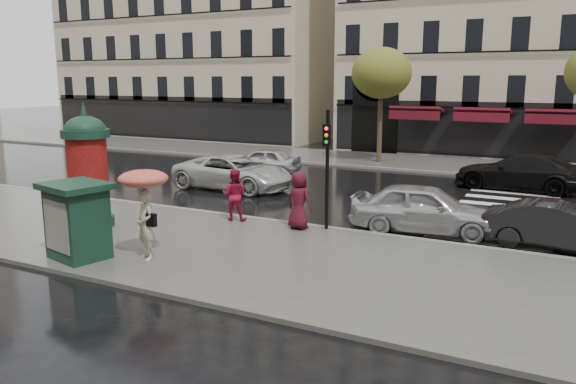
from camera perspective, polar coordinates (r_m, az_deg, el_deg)
The scene contains 19 objects.
ground at distance 16.32m, azimuth -4.24°, elevation -5.86°, with size 160.00×160.00×0.00m, color black.
near_sidewalk at distance 15.90m, azimuth -5.19°, elevation -6.12°, with size 90.00×7.00×0.12m, color #474744.
far_sidewalk at distance 33.63m, azimuth 12.97°, elevation 2.90°, with size 90.00×6.00×0.12m, color #474744.
near_kerb at distance 18.82m, azimuth 0.55°, elevation -3.27°, with size 90.00×0.25×0.14m, color slate.
far_kerb at distance 30.76m, azimuth 11.56°, elevation 2.22°, with size 90.00×0.25×0.14m, color slate.
zebra_crossing at distance 23.46m, azimuth 21.36°, elevation -1.30°, with size 3.60×11.75×0.01m, color silver.
bldg_far_left at distance 53.17m, azimuth -7.90°, elevation 18.23°, with size 24.00×14.00×22.90m.
tree_far_left at distance 32.89m, azimuth 9.48°, elevation 11.79°, with size 3.40×3.40×6.64m.
woman_umbrella at distance 15.14m, azimuth -14.39°, elevation -0.67°, with size 1.29×1.29×2.49m.
woman_red at distance 19.05m, azimuth -5.47°, elevation -0.29°, with size 0.85×0.66×1.76m, color maroon.
man_burgundy at distance 17.86m, azimuth 1.11°, elevation -0.87°, with size 0.90×0.59×1.84m, color #470E1B.
morris_column at distance 19.11m, azimuth -19.69°, elevation 2.36°, with size 1.50×1.50×4.05m.
traffic_light at distance 17.58m, azimuth 3.98°, elevation 3.45°, with size 0.27×0.37×3.79m.
newsstand at distance 15.92m, azimuth -20.62°, elevation -2.65°, with size 1.97×1.77×2.04m.
car_silver at distance 18.38m, azimuth 13.71°, elevation -1.62°, with size 1.88×4.68×1.60m, color #B4B5B9.
car_darkgrey at distance 17.94m, azimuth 25.83°, elevation -3.16°, with size 1.43×4.10×1.35m, color black.
car_white at distance 25.19m, azimuth -5.57°, elevation 2.02°, with size 2.54×5.50×1.53m, color #BCBCBC.
car_black at distance 26.95m, azimuth 22.47°, elevation 1.89°, with size 2.24×5.50×1.60m, color black.
car_far_silver at distance 29.36m, azimuth -2.58°, elevation 3.20°, with size 1.59×3.96×1.35m, color silver.
Camera 1 is at (8.22, -13.26, 4.81)m, focal length 35.00 mm.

